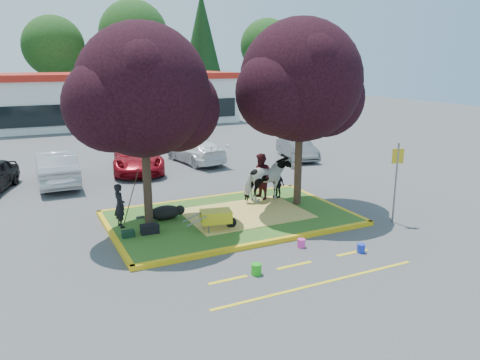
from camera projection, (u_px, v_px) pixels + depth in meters
name	position (u px, v px, depth m)	size (l,w,h in m)	color
ground	(230.00, 220.00, 16.49)	(90.00, 90.00, 0.00)	#424244
median_island	(230.00, 218.00, 16.47)	(8.00, 5.00, 0.15)	#2E561B
curb_near	(266.00, 243.00, 14.22)	(8.30, 0.16, 0.15)	gold
curb_far	(203.00, 199.00, 18.72)	(8.30, 0.16, 0.15)	gold
curb_left	(113.00, 236.00, 14.74)	(0.16, 5.30, 0.15)	gold
curb_right	(325.00, 203.00, 18.20)	(0.16, 5.30, 0.15)	gold
straw_bedding	(246.00, 213.00, 16.71)	(4.20, 3.00, 0.01)	#E0C95C
tree_purple_left	(144.00, 97.00, 14.56)	(5.06, 4.20, 6.51)	black
tree_purple_right	(301.00, 86.00, 16.75)	(5.30, 4.40, 6.82)	black
fire_lane_stripe_a	(228.00, 280.00, 11.98)	(1.10, 0.12, 0.01)	yellow
fire_lane_stripe_b	(294.00, 265.00, 12.83)	(1.10, 0.12, 0.01)	yellow
fire_lane_stripe_c	(352.00, 253.00, 13.68)	(1.10, 0.12, 0.01)	yellow
fire_lane_long	(320.00, 284.00, 11.79)	(6.00, 0.10, 0.01)	yellow
retail_building	(118.00, 98.00, 41.15)	(20.40, 8.40, 4.40)	silver
treeline	(87.00, 37.00, 47.84)	(46.58, 7.80, 14.63)	black
cow	(268.00, 179.00, 18.04)	(0.91, 2.01, 1.69)	white
calf	(165.00, 212.00, 16.05)	(1.11, 0.63, 0.48)	black
handler	(120.00, 205.00, 15.21)	(0.53, 0.35, 1.46)	black
visitor_a	(261.00, 177.00, 18.24)	(0.88, 0.69, 1.81)	#48141C
visitor_b	(278.00, 184.00, 18.50)	(0.67, 0.28, 1.14)	black
wheelbarrow	(216.00, 217.00, 14.96)	(1.76, 0.78, 0.66)	black
gear_bag_dark	(150.00, 229.00, 14.77)	(0.57, 0.31, 0.29)	black
gear_bag_green	(128.00, 234.00, 14.47)	(0.39, 0.24, 0.21)	black
sign_post	(396.00, 173.00, 15.80)	(0.37, 0.19, 2.80)	slate
bucket_green	(256.00, 269.00, 12.26)	(0.28, 0.28, 0.30)	green
bucket_pink	(301.00, 243.00, 14.06)	(0.24, 0.24, 0.26)	#F235A7
bucket_blue	(361.00, 248.00, 13.68)	(0.24, 0.24, 0.26)	#1730BE
car_silver	(56.00, 167.00, 21.05)	(1.65, 4.74, 1.56)	#A6A9AE
car_red	(138.00, 157.00, 23.62)	(2.37, 5.14, 1.43)	maroon
car_white	(196.00, 151.00, 25.52)	(1.80, 4.43, 1.29)	white
car_grey	(297.00, 148.00, 26.58)	(1.30, 3.72, 1.23)	slate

